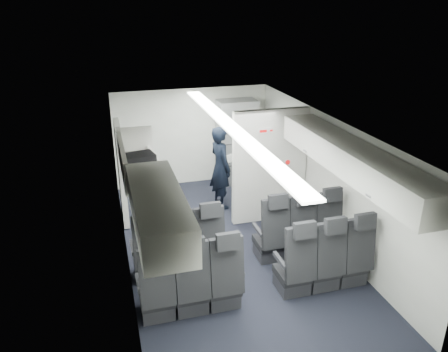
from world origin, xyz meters
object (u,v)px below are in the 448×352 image
boarding_door (121,172)px  galley_unit (237,142)px  seat_row_front (240,242)px  seat_row_mid (260,275)px  carry_on_bag (139,163)px  flight_attendant (220,167)px

boarding_door → galley_unit: bearing=24.3°
seat_row_front → galley_unit: size_ratio=1.75×
seat_row_mid → carry_on_bag: carry_on_bag is taller
seat_row_front → flight_attendant: flight_attendant is taller
flight_attendant → carry_on_bag: carry_on_bag is taller
galley_unit → carry_on_bag: carry_on_bag is taller
galley_unit → flight_attendant: bearing=-121.4°
seat_row_front → boarding_door: size_ratio=1.79×
flight_attendant → carry_on_bag: size_ratio=3.88×
seat_row_front → carry_on_bag: carry_on_bag is taller
flight_attendant → carry_on_bag: bearing=125.5°
galley_unit → flight_attendant: size_ratio=1.14×
flight_attendant → galley_unit: bearing=-43.9°
seat_row_front → carry_on_bag: (-1.44, 0.24, 1.38)m
seat_row_mid → carry_on_bag: (-1.44, 1.14, 1.38)m
galley_unit → carry_on_bag: (-2.39, -3.02, 0.83)m
seat_row_front → seat_row_mid: (0.00, -0.90, 0.00)m
galley_unit → boarding_door: 2.84m
flight_attendant → seat_row_front: bearing=160.3°
galley_unit → seat_row_mid: bearing=-102.9°
galley_unit → boarding_door: galley_unit is taller
flight_attendant → seat_row_mid: bearing=162.4°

